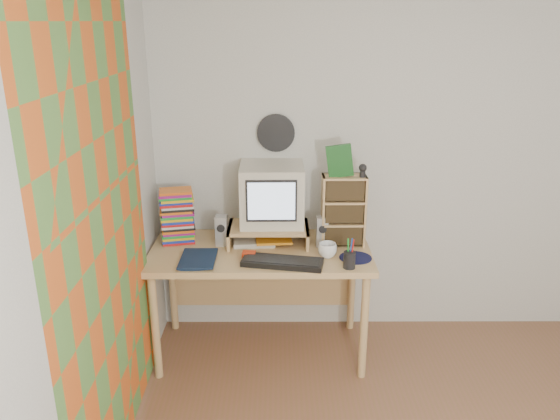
{
  "coord_description": "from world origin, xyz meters",
  "views": [
    {
      "loc": [
        -0.91,
        -1.83,
        2.13
      ],
      "look_at": [
        -0.9,
        1.33,
        1.03
      ],
      "focal_mm": 35.0,
      "sensor_mm": 36.0,
      "label": 1
    }
  ],
  "objects_px": {
    "desk": "(261,264)",
    "mug": "(327,250)",
    "dvd_stack": "(178,221)",
    "crt_monitor": "(272,195)",
    "keyboard": "(282,262)",
    "cd_rack": "(343,211)",
    "diary": "(180,257)"
  },
  "relations": [
    {
      "from": "cd_rack",
      "to": "dvd_stack",
      "type": "bearing_deg",
      "value": 177.0
    },
    {
      "from": "diary",
      "to": "mug",
      "type": "bearing_deg",
      "value": 3.41
    },
    {
      "from": "desk",
      "to": "keyboard",
      "type": "relative_size",
      "value": 2.9
    },
    {
      "from": "desk",
      "to": "keyboard",
      "type": "distance_m",
      "value": 0.36
    },
    {
      "from": "desk",
      "to": "crt_monitor",
      "type": "xyz_separation_m",
      "value": [
        0.07,
        0.09,
        0.45
      ]
    },
    {
      "from": "keyboard",
      "to": "dvd_stack",
      "type": "xyz_separation_m",
      "value": [
        -0.68,
        0.36,
        0.13
      ]
    },
    {
      "from": "desk",
      "to": "mug",
      "type": "relative_size",
      "value": 12.11
    },
    {
      "from": "desk",
      "to": "dvd_stack",
      "type": "distance_m",
      "value": 0.61
    },
    {
      "from": "dvd_stack",
      "to": "mug",
      "type": "relative_size",
      "value": 2.52
    },
    {
      "from": "diary",
      "to": "keyboard",
      "type": "bearing_deg",
      "value": -5.23
    },
    {
      "from": "cd_rack",
      "to": "diary",
      "type": "distance_m",
      "value": 1.06
    },
    {
      "from": "desk",
      "to": "crt_monitor",
      "type": "relative_size",
      "value": 3.44
    },
    {
      "from": "keyboard",
      "to": "cd_rack",
      "type": "bearing_deg",
      "value": 50.06
    },
    {
      "from": "cd_rack",
      "to": "diary",
      "type": "relative_size",
      "value": 1.77
    },
    {
      "from": "crt_monitor",
      "to": "diary",
      "type": "distance_m",
      "value": 0.71
    },
    {
      "from": "crt_monitor",
      "to": "mug",
      "type": "height_order",
      "value": "crt_monitor"
    },
    {
      "from": "keyboard",
      "to": "cd_rack",
      "type": "height_order",
      "value": "cd_rack"
    },
    {
      "from": "diary",
      "to": "crt_monitor",
      "type": "bearing_deg",
      "value": 30.93
    },
    {
      "from": "crt_monitor",
      "to": "mug",
      "type": "xyz_separation_m",
      "value": [
        0.34,
        -0.28,
        -0.27
      ]
    },
    {
      "from": "desk",
      "to": "dvd_stack",
      "type": "xyz_separation_m",
      "value": [
        -0.54,
        0.06,
        0.28
      ]
    },
    {
      "from": "desk",
      "to": "mug",
      "type": "height_order",
      "value": "mug"
    },
    {
      "from": "desk",
      "to": "dvd_stack",
      "type": "relative_size",
      "value": 4.8
    },
    {
      "from": "keyboard",
      "to": "dvd_stack",
      "type": "distance_m",
      "value": 0.78
    },
    {
      "from": "crt_monitor",
      "to": "keyboard",
      "type": "xyz_separation_m",
      "value": [
        0.07,
        -0.39,
        -0.3
      ]
    },
    {
      "from": "desk",
      "to": "mug",
      "type": "distance_m",
      "value": 0.49
    },
    {
      "from": "mug",
      "to": "crt_monitor",
      "type": "bearing_deg",
      "value": 141.16
    },
    {
      "from": "desk",
      "to": "cd_rack",
      "type": "distance_m",
      "value": 0.64
    },
    {
      "from": "desk",
      "to": "diary",
      "type": "bearing_deg",
      "value": -152.89
    },
    {
      "from": "dvd_stack",
      "to": "cd_rack",
      "type": "xyz_separation_m",
      "value": [
        1.07,
        -0.04,
        0.09
      ]
    },
    {
      "from": "crt_monitor",
      "to": "dvd_stack",
      "type": "relative_size",
      "value": 1.39
    },
    {
      "from": "dvd_stack",
      "to": "mug",
      "type": "distance_m",
      "value": 1.0
    },
    {
      "from": "mug",
      "to": "diary",
      "type": "distance_m",
      "value": 0.9
    }
  ]
}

